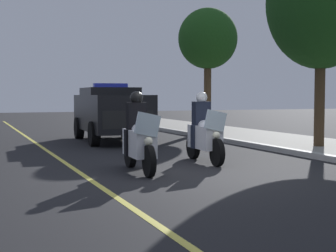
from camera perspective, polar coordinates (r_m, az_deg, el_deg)
name	(u,v)px	position (r m, az deg, el deg)	size (l,w,h in m)	color
ground_plane	(204,176)	(10.46, 4.08, -5.55)	(80.00, 80.00, 0.00)	black
lane_stripe_center	(95,183)	(9.70, -8.20, -6.27)	(48.00, 0.12, 0.01)	#E0D14C
police_motorcycle_lead_left	(139,139)	(10.88, -3.28, -1.49)	(2.14, 0.60, 1.72)	black
police_motorcycle_lead_right	(204,134)	(12.43, 4.07, -0.87)	(2.14, 0.60, 1.72)	black
police_suv	(111,111)	(18.13, -6.37, 1.65)	(5.00, 2.28, 2.05)	black
tree_mid_block	(321,2)	(16.24, 16.74, 13.06)	(3.27, 3.27, 6.29)	#42301E
tree_far_back	(208,39)	(23.06, 4.46, 9.61)	(2.63, 2.63, 5.40)	#4C3823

